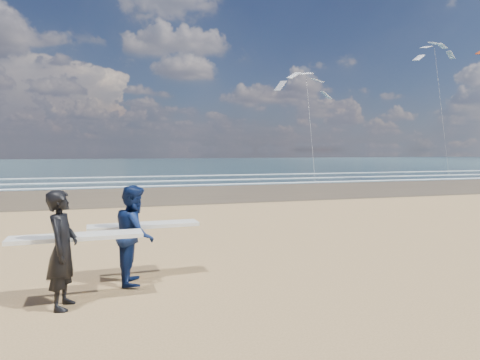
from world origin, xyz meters
name	(u,v)px	position (x,y,z in m)	size (l,w,h in m)	color
wet_sand_strip	(411,186)	(20.00, 18.00, 0.01)	(220.00, 12.00, 0.01)	#4F402A
ocean	(223,163)	(20.00, 72.00, 0.01)	(220.00, 100.00, 0.02)	#1B333C
foam_breakers	(339,177)	(20.00, 28.10, 0.05)	(220.00, 11.70, 0.05)	white
surfer_near	(64,248)	(-1.46, -0.26, 0.99)	(2.21, 1.04, 1.95)	black
surfer_far	(135,234)	(-0.26, 0.76, 0.97)	(2.22, 1.16, 1.92)	#0C1C48
kite_1	(309,115)	(15.52, 25.44, 5.56)	(5.29, 4.68, 10.34)	slate
kite_5	(440,98)	(34.69, 31.88, 8.39)	(5.28, 4.68, 15.86)	slate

